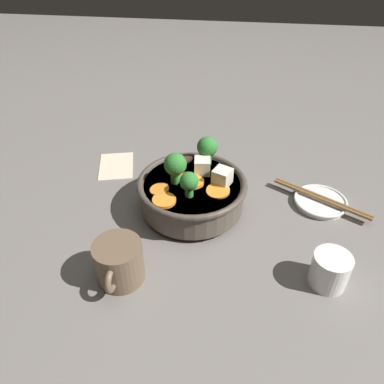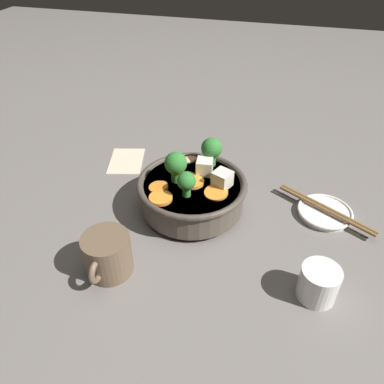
# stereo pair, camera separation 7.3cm
# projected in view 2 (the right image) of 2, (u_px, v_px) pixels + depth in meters

# --- Properties ---
(ground_plane) EXTENTS (3.00, 3.00, 0.00)m
(ground_plane) POSITION_uv_depth(u_px,v_px,m) (192.00, 208.00, 0.76)
(ground_plane) COLOR slate
(stirfry_bowl) EXTENTS (0.21, 0.21, 0.13)m
(stirfry_bowl) POSITION_uv_depth(u_px,v_px,m) (192.00, 190.00, 0.73)
(stirfry_bowl) COLOR #51473D
(stirfry_bowl) RESTS_ON ground_plane
(side_saucer) EXTENTS (0.11, 0.11, 0.01)m
(side_saucer) POSITION_uv_depth(u_px,v_px,m) (325.00, 212.00, 0.74)
(side_saucer) COLOR white
(side_saucer) RESTS_ON ground_plane
(tea_cup) EXTENTS (0.06, 0.06, 0.06)m
(tea_cup) POSITION_uv_depth(u_px,v_px,m) (319.00, 283.00, 0.57)
(tea_cup) COLOR white
(tea_cup) RESTS_ON ground_plane
(dark_mug) EXTENTS (0.10, 0.08, 0.07)m
(dark_mug) POSITION_uv_depth(u_px,v_px,m) (107.00, 255.00, 0.61)
(dark_mug) COLOR brown
(dark_mug) RESTS_ON ground_plane
(napkin) EXTENTS (0.13, 0.10, 0.00)m
(napkin) POSITION_uv_depth(u_px,v_px,m) (126.00, 161.00, 0.89)
(napkin) COLOR beige
(napkin) RESTS_ON ground_plane
(chopsticks_pair) EXTENTS (0.12, 0.19, 0.01)m
(chopsticks_pair) POSITION_uv_depth(u_px,v_px,m) (326.00, 209.00, 0.73)
(chopsticks_pair) COLOR olive
(chopsticks_pair) RESTS_ON side_saucer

